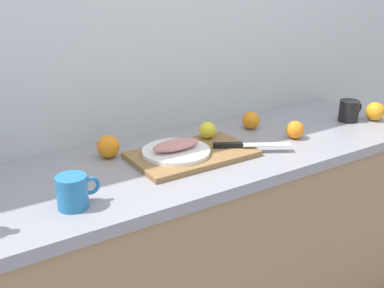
{
  "coord_description": "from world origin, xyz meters",
  "views": [
    {
      "loc": [
        -0.83,
        -1.3,
        1.53
      ],
      "look_at": [
        -0.01,
        -0.02,
        0.95
      ],
      "focal_mm": 42.4,
      "sensor_mm": 36.0,
      "label": 1
    }
  ],
  "objects_px": {
    "fish_fillet": "(176,145)",
    "coffee_mug_0": "(349,111)",
    "coffee_mug_1": "(73,192)",
    "chef_knife": "(242,145)",
    "cutting_board": "(192,154)",
    "white_plate": "(176,152)",
    "lemon_0": "(208,130)",
    "orange_0": "(375,111)"
  },
  "relations": [
    {
      "from": "fish_fillet",
      "to": "lemon_0",
      "type": "relative_size",
      "value": 2.8
    },
    {
      "from": "coffee_mug_0",
      "to": "chef_knife",
      "type": "bearing_deg",
      "value": -176.42
    },
    {
      "from": "fish_fillet",
      "to": "coffee_mug_0",
      "type": "xyz_separation_m",
      "value": [
        0.88,
        -0.04,
        -0.01
      ]
    },
    {
      "from": "cutting_board",
      "to": "white_plate",
      "type": "distance_m",
      "value": 0.06
    },
    {
      "from": "lemon_0",
      "to": "coffee_mug_1",
      "type": "xyz_separation_m",
      "value": [
        -0.61,
        -0.22,
        -0.0
      ]
    },
    {
      "from": "chef_knife",
      "to": "lemon_0",
      "type": "height_order",
      "value": "lemon_0"
    },
    {
      "from": "coffee_mug_0",
      "to": "white_plate",
      "type": "bearing_deg",
      "value": 177.46
    },
    {
      "from": "cutting_board",
      "to": "coffee_mug_1",
      "type": "relative_size",
      "value": 3.42
    },
    {
      "from": "chef_knife",
      "to": "lemon_0",
      "type": "distance_m",
      "value": 0.16
    },
    {
      "from": "orange_0",
      "to": "cutting_board",
      "type": "bearing_deg",
      "value": 174.94
    },
    {
      "from": "white_plate",
      "to": "chef_knife",
      "type": "relative_size",
      "value": 0.92
    },
    {
      "from": "cutting_board",
      "to": "chef_knife",
      "type": "xyz_separation_m",
      "value": [
        0.18,
        -0.06,
        0.02
      ]
    },
    {
      "from": "chef_knife",
      "to": "coffee_mug_0",
      "type": "xyz_separation_m",
      "value": [
        0.64,
        0.04,
        0.02
      ]
    },
    {
      "from": "chef_knife",
      "to": "lemon_0",
      "type": "relative_size",
      "value": 4.04
    },
    {
      "from": "white_plate",
      "to": "fish_fillet",
      "type": "distance_m",
      "value": 0.03
    },
    {
      "from": "cutting_board",
      "to": "coffee_mug_0",
      "type": "distance_m",
      "value": 0.82
    },
    {
      "from": "lemon_0",
      "to": "cutting_board",
      "type": "bearing_deg",
      "value": -145.48
    },
    {
      "from": "coffee_mug_0",
      "to": "orange_0",
      "type": "relative_size",
      "value": 1.51
    },
    {
      "from": "cutting_board",
      "to": "lemon_0",
      "type": "relative_size",
      "value": 6.7
    },
    {
      "from": "coffee_mug_0",
      "to": "coffee_mug_1",
      "type": "xyz_separation_m",
      "value": [
        -1.3,
        -0.11,
        0.0
      ]
    },
    {
      "from": "fish_fillet",
      "to": "chef_knife",
      "type": "height_order",
      "value": "fish_fillet"
    },
    {
      "from": "cutting_board",
      "to": "white_plate",
      "type": "relative_size",
      "value": 1.79
    },
    {
      "from": "coffee_mug_1",
      "to": "chef_knife",
      "type": "bearing_deg",
      "value": 5.96
    },
    {
      "from": "fish_fillet",
      "to": "chef_knife",
      "type": "xyz_separation_m",
      "value": [
        0.24,
        -0.08,
        -0.02
      ]
    },
    {
      "from": "coffee_mug_0",
      "to": "coffee_mug_1",
      "type": "height_order",
      "value": "coffee_mug_1"
    },
    {
      "from": "coffee_mug_1",
      "to": "white_plate",
      "type": "bearing_deg",
      "value": 19.12
    },
    {
      "from": "lemon_0",
      "to": "coffee_mug_0",
      "type": "height_order",
      "value": "coffee_mug_0"
    },
    {
      "from": "fish_fillet",
      "to": "orange_0",
      "type": "height_order",
      "value": "orange_0"
    },
    {
      "from": "chef_knife",
      "to": "white_plate",
      "type": "bearing_deg",
      "value": -168.47
    },
    {
      "from": "fish_fillet",
      "to": "orange_0",
      "type": "bearing_deg",
      "value": -5.68
    },
    {
      "from": "coffee_mug_0",
      "to": "lemon_0",
      "type": "bearing_deg",
      "value": 170.84
    },
    {
      "from": "white_plate",
      "to": "chef_knife",
      "type": "height_order",
      "value": "chef_knife"
    },
    {
      "from": "cutting_board",
      "to": "fish_fillet",
      "type": "relative_size",
      "value": 2.39
    },
    {
      "from": "chef_knife",
      "to": "cutting_board",
      "type": "bearing_deg",
      "value": -169.37
    },
    {
      "from": "cutting_board",
      "to": "white_plate",
      "type": "height_order",
      "value": "white_plate"
    },
    {
      "from": "fish_fillet",
      "to": "coffee_mug_1",
      "type": "distance_m",
      "value": 0.45
    },
    {
      "from": "chef_knife",
      "to": "coffee_mug_1",
      "type": "height_order",
      "value": "coffee_mug_1"
    },
    {
      "from": "fish_fillet",
      "to": "coffee_mug_0",
      "type": "relative_size",
      "value": 1.46
    },
    {
      "from": "fish_fillet",
      "to": "coffee_mug_0",
      "type": "bearing_deg",
      "value": -2.54
    },
    {
      "from": "white_plate",
      "to": "fish_fillet",
      "type": "xyz_separation_m",
      "value": [
        0.0,
        0.0,
        0.03
      ]
    },
    {
      "from": "fish_fillet",
      "to": "coffee_mug_0",
      "type": "distance_m",
      "value": 0.88
    },
    {
      "from": "white_plate",
      "to": "orange_0",
      "type": "height_order",
      "value": "orange_0"
    }
  ]
}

